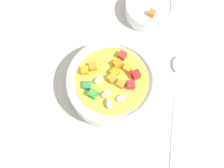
% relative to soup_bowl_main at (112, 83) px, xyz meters
% --- Properties ---
extents(ground_plane, '(1.40, 1.40, 0.02)m').
position_rel_soup_bowl_main_xyz_m(ground_plane, '(0.00, 0.00, -0.04)').
color(ground_plane, '#BAB2A0').
extents(soup_bowl_main, '(0.16, 0.16, 0.06)m').
position_rel_soup_bowl_main_xyz_m(soup_bowl_main, '(0.00, 0.00, 0.00)').
color(soup_bowl_main, white).
rests_on(soup_bowl_main, ground_plane).
extents(spoon, '(0.08, 0.21, 0.01)m').
position_rel_soup_bowl_main_xyz_m(spoon, '(0.12, -0.03, -0.02)').
color(spoon, silver).
rests_on(spoon, ground_plane).
extents(side_bowl_small, '(0.10, 0.10, 0.04)m').
position_rel_soup_bowl_main_xyz_m(side_bowl_small, '(0.10, 0.15, -0.01)').
color(side_bowl_small, white).
rests_on(side_bowl_small, ground_plane).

